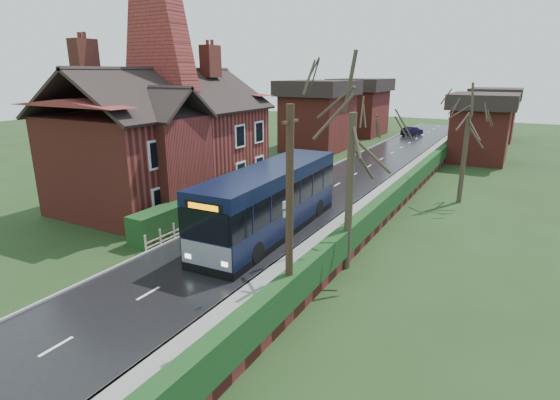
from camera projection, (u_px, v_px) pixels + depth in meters
The scene contains 18 objects.
ground at pixel (235, 244), 22.37m from camera, with size 140.00×140.00×0.00m, color #233F1B.
road at pixel (316, 197), 30.76m from camera, with size 6.00×100.00×0.02m, color black.
pavement at pixel (374, 205), 28.76m from camera, with size 2.50×100.00×0.14m, color slate.
kerb_right at pixel (357, 202), 29.32m from camera, with size 0.12×100.00×0.14m, color gray.
kerb_left at pixel (278, 191), 32.17m from camera, with size 0.12×100.00×0.10m, color gray.
front_hedge at pixel (229, 196), 28.16m from camera, with size 1.20×16.00×1.60m, color #153313.
picket_fence at pixel (239, 202), 27.91m from camera, with size 0.10×16.00×0.90m, color tan, non-canonical shape.
right_wall_hedge at pixel (399, 194), 27.77m from camera, with size 0.60×50.00×1.80m.
brick_house at pixel (166, 136), 29.21m from camera, with size 9.30×14.60×10.30m.
bus at pixel (270, 201), 23.42m from camera, with size 3.25×12.06×3.63m.
car_silver at pixel (275, 196), 28.56m from camera, with size 1.61×4.01×1.37m, color #B5B6BA.
car_green at pixel (227, 206), 26.40m from camera, with size 1.89×4.65×1.35m, color black.
car_distant at pixel (412, 131), 60.24m from camera, with size 1.32×3.80×1.25m, color black.
bus_stop_sign at pixel (286, 222), 19.67m from camera, with size 0.18×0.45×3.02m.
telegraph_pole at pixel (289, 219), 14.40m from camera, with size 0.26×0.97×7.54m.
tree_right_near at pixel (354, 101), 17.63m from camera, with size 4.56×4.56×9.85m.
tree_right_far at pixel (470, 109), 27.80m from camera, with size 4.28×4.28×8.28m.
tree_house_side at pixel (177, 75), 35.13m from camera, with size 4.87×4.87×11.06m.
Camera 1 is at (12.15, -17.08, 8.47)m, focal length 28.00 mm.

